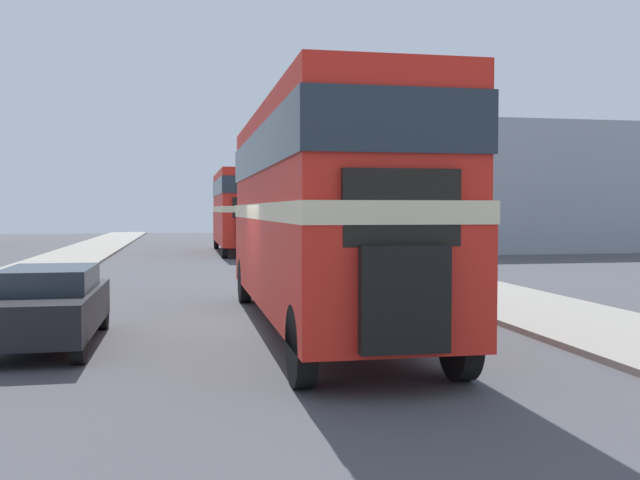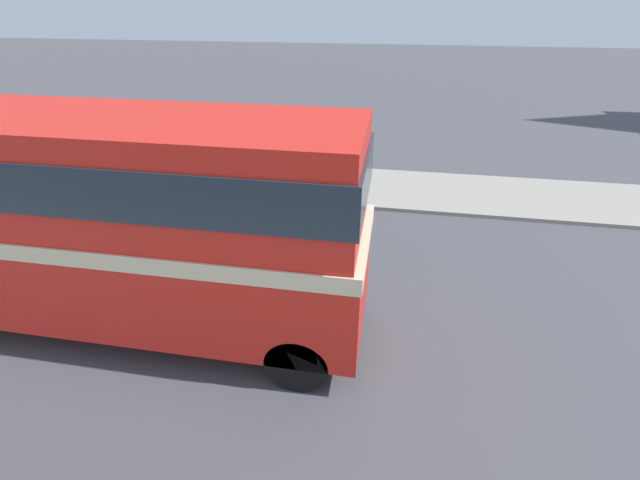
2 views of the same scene
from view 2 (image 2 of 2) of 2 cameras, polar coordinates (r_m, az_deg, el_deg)
The scene contains 4 objects.
ground_plane at distance 10.94m, azimuth -19.67°, elevation -5.71°, with size 120.00×120.00×0.00m, color #47474C.
sidewalk_left at distance 16.34m, azimuth -8.91°, elevation 7.98°, with size 3.50×120.00×0.12m.
double_decker_bus at distance 9.19m, azimuth -29.93°, elevation 3.66°, with size 2.57×11.11×4.35m.
car_parked_near at distance 14.10m, azimuth -18.57°, elevation 6.06°, with size 1.69×4.20×1.37m.
Camera 2 is at (7.60, 5.04, 6.04)m, focal length 24.00 mm.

